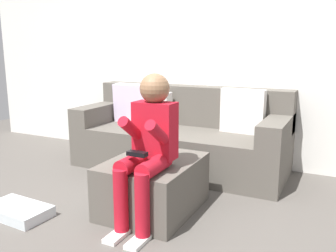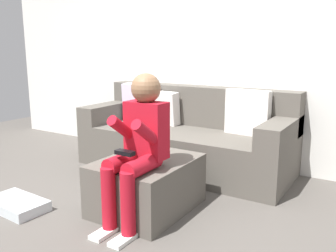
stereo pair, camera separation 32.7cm
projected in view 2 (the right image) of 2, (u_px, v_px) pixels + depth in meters
name	position (u px, v px, depth m)	size (l,w,h in m)	color
ground_plane	(82.00, 223.00, 2.72)	(7.98, 7.98, 0.00)	#544F49
wall_back	(205.00, 54.00, 4.13)	(6.14, 0.10, 2.43)	silver
couch_sectional	(186.00, 137.00, 3.95)	(2.25, 0.89, 0.88)	#59544C
ottoman	(147.00, 185.00, 2.93)	(0.65, 0.82, 0.42)	#59544C
person_seated	(138.00, 142.00, 2.63)	(0.31, 0.63, 1.11)	red
storage_bin	(17.00, 204.00, 2.95)	(0.51, 0.30, 0.08)	silver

